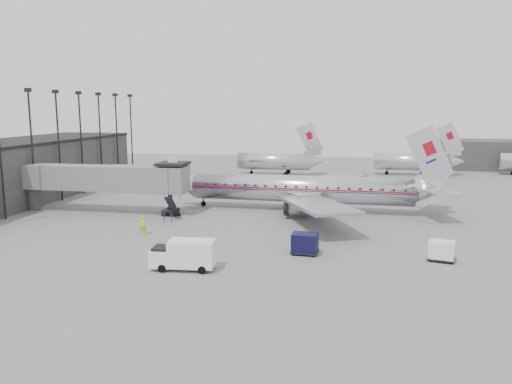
% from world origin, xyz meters
% --- Properties ---
extents(ground, '(160.00, 160.00, 0.00)m').
position_xyz_m(ground, '(0.00, 0.00, 0.00)').
color(ground, slate).
rests_on(ground, ground).
extents(terminal, '(12.00, 46.00, 8.00)m').
position_xyz_m(terminal, '(-34.00, 10.00, 4.00)').
color(terminal, '#3B3835').
rests_on(terminal, ground).
extents(hangar, '(30.00, 12.00, 6.00)m').
position_xyz_m(hangar, '(45.00, 60.00, 3.00)').
color(hangar, '#3B3835').
rests_on(hangar, ground).
extents(apron_line, '(60.00, 0.15, 0.01)m').
position_xyz_m(apron_line, '(3.00, 6.00, 0.01)').
color(apron_line, gold).
rests_on(apron_line, ground).
extents(jet_bridge, '(21.00, 6.20, 7.10)m').
position_xyz_m(jet_bridge, '(-16.66, 3.67, 4.18)').
color(jet_bridge, slate).
rests_on(jet_bridge, ground).
extents(floodlight_masts, '(0.90, 42.25, 15.25)m').
position_xyz_m(floodlight_masts, '(-27.50, 13.00, 8.36)').
color(floodlight_masts, black).
rests_on(floodlight_masts, ground).
extents(distant_aircraft_near, '(16.39, 3.20, 10.26)m').
position_xyz_m(distant_aircraft_near, '(-1.79, 42.00, 2.73)').
color(distant_aircraft_near, silver).
rests_on(distant_aircraft_near, ground).
extents(distant_aircraft_mid, '(16.39, 3.20, 10.26)m').
position_xyz_m(distant_aircraft_mid, '(24.21, 46.00, 2.73)').
color(distant_aircraft_mid, silver).
rests_on(distant_aircraft_mid, ground).
extents(airliner, '(34.66, 32.08, 10.96)m').
position_xyz_m(airliner, '(6.69, 8.97, 2.76)').
color(airliner, silver).
rests_on(airliner, ground).
extents(service_van, '(5.25, 2.33, 2.41)m').
position_xyz_m(service_van, '(-1.18, -16.00, 1.27)').
color(service_van, white).
rests_on(service_van, ground).
extents(baggage_cart_navy, '(2.51, 1.99, 1.87)m').
position_xyz_m(baggage_cart_navy, '(8.05, -10.00, 0.99)').
color(baggage_cart_navy, black).
rests_on(baggage_cart_navy, ground).
extents(baggage_cart_white, '(2.51, 2.13, 1.71)m').
position_xyz_m(baggage_cart_white, '(19.62, -10.00, 0.91)').
color(baggage_cart_white, white).
rests_on(baggage_cart_white, ground).
extents(ramp_worker, '(0.85, 0.72, 1.98)m').
position_xyz_m(ramp_worker, '(-8.78, -6.00, 0.99)').
color(ramp_worker, '#AEE11A').
rests_on(ramp_worker, ground).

